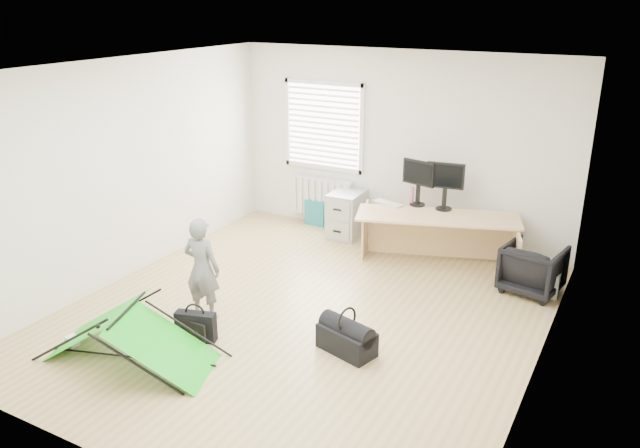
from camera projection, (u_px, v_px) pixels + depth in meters
The scene contains 18 objects.
ground at pixel (303, 314), 7.01m from camera, with size 5.50×5.50×0.00m, color tan.
back_wall at pixel (399, 147), 8.82m from camera, with size 5.00×0.02×2.70m, color silver.
window at pixel (324, 126), 9.25m from camera, with size 1.20×0.06×1.20m, color silver.
radiator at pixel (322, 197), 9.60m from camera, with size 1.00×0.12×0.60m, color silver.
desk at pixel (436, 241), 8.14m from camera, with size 2.07×0.66×0.71m, color tan.
filing_cabinet at pixel (347, 214), 9.17m from camera, with size 0.44×0.58×0.68m, color #A2A5A7.
monitor_left at pixel (418, 189), 8.34m from camera, with size 0.48×0.10×0.46m, color black.
monitor_right at pixel (445, 192), 8.17m from camera, with size 0.49×0.11×0.47m, color black.
keyboard at pixel (388, 203), 8.47m from camera, with size 0.43×0.15×0.02m, color beige.
thermos at pixel (411, 195), 8.44m from camera, with size 0.07×0.07×0.24m, color #B06275.
office_chair at pixel (533, 269), 7.45m from camera, with size 0.64×0.66×0.60m, color black.
person at pixel (202, 268), 6.77m from camera, with size 0.42×0.28×1.16m, color slate.
kite at pixel (130, 334), 6.06m from camera, with size 1.73×0.76×0.54m, color #11B413, non-canonical shape.
storage_crate at pixel (537, 279), 7.54m from camera, with size 0.53×0.37×0.30m, color silver.
tote_bag at pixel (316, 212), 9.69m from camera, with size 0.34×0.15×0.40m, color #1C757D.
laptop_bag at pixel (196, 326), 6.43m from camera, with size 0.42×0.13×0.32m, color black.
white_box at pixel (72, 341), 6.36m from camera, with size 0.11×0.11×0.11m, color silver.
duffel_bag at pixel (347, 340), 6.23m from camera, with size 0.59×0.30×0.26m, color black.
Camera 1 is at (3.15, -5.38, 3.37)m, focal length 35.00 mm.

